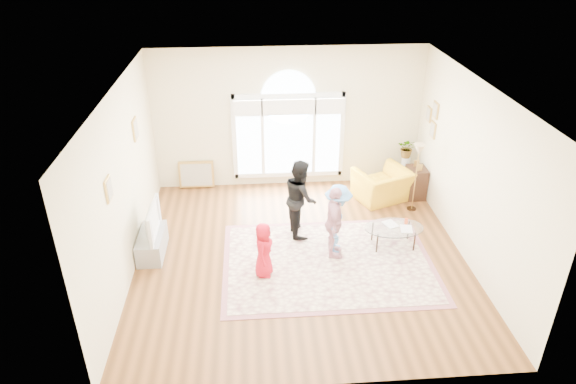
{
  "coord_description": "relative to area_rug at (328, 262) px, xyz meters",
  "views": [
    {
      "loc": [
        -0.83,
        -7.81,
        5.55
      ],
      "look_at": [
        -0.21,
        0.3,
        1.2
      ],
      "focal_mm": 32.0,
      "sensor_mm": 36.0,
      "label": 1
    }
  ],
  "objects": [
    {
      "name": "child_blue",
      "position": [
        0.2,
        0.36,
        0.69
      ],
      "size": [
        0.7,
        0.98,
        1.36
      ],
      "primitive_type": "imported",
      "rotation": [
        0.0,
        0.0,
        1.32
      ],
      "color": "#578ED2",
      "rests_on": "area_rug"
    },
    {
      "name": "coffee_table",
      "position": [
        1.3,
        0.45,
        0.39
      ],
      "size": [
        1.11,
        0.71,
        0.54
      ],
      "rotation": [
        0.0,
        0.0,
        -0.0
      ],
      "color": "silver",
      "rests_on": "ground"
    },
    {
      "name": "ground",
      "position": [
        -0.48,
        0.25,
        -0.01
      ],
      "size": [
        6.0,
        6.0,
        0.0
      ],
      "primitive_type": "plane",
      "color": "#533217",
      "rests_on": "ground"
    },
    {
      "name": "leaning_picture",
      "position": [
        -2.6,
        3.15,
        -0.01
      ],
      "size": [
        0.8,
        0.14,
        0.62
      ],
      "primitive_type": "cube",
      "rotation": [
        -0.14,
        0.0,
        0.0
      ],
      "color": "tan",
      "rests_on": "ground"
    },
    {
      "name": "child_pink",
      "position": [
        0.12,
        0.22,
        0.71
      ],
      "size": [
        0.46,
        0.86,
        1.4
      ],
      "primitive_type": "imported",
      "rotation": [
        0.0,
        0.0,
        1.42
      ],
      "color": "pink",
      "rests_on": "area_rug"
    },
    {
      "name": "armchair",
      "position": [
        1.53,
        2.28,
        0.35
      ],
      "size": [
        1.38,
        1.3,
        0.71
      ],
      "primitive_type": "imported",
      "rotation": [
        0.0,
        0.0,
        3.53
      ],
      "color": "gold",
      "rests_on": "ground"
    },
    {
      "name": "child_red",
      "position": [
        -1.17,
        -0.26,
        0.52
      ],
      "size": [
        0.43,
        0.56,
        1.02
      ],
      "primitive_type": "imported",
      "rotation": [
        0.0,
        0.0,
        1.35
      ],
      "color": "red",
      "rests_on": "area_rug"
    },
    {
      "name": "room_shell",
      "position": [
        -0.47,
        3.09,
        1.56
      ],
      "size": [
        6.0,
        6.0,
        6.0
      ],
      "color": "beige",
      "rests_on": "ground"
    },
    {
      "name": "television",
      "position": [
        -3.22,
        0.55,
        0.7
      ],
      "size": [
        0.17,
        1.02,
        0.58
      ],
      "color": "black",
      "rests_on": "tv_console"
    },
    {
      "name": "side_cabinet",
      "position": [
        2.3,
        2.36,
        0.34
      ],
      "size": [
        0.4,
        0.5,
        0.7
      ],
      "primitive_type": "cube",
      "color": "black",
      "rests_on": "ground"
    },
    {
      "name": "plant_pedestal",
      "position": [
        2.22,
        2.96,
        0.34
      ],
      "size": [
        0.2,
        0.2,
        0.7
      ],
      "primitive_type": "cylinder",
      "color": "white",
      "rests_on": "ground"
    },
    {
      "name": "rug_border",
      "position": [
        0.0,
        0.0,
        -0.0
      ],
      "size": [
        3.8,
        2.8,
        0.01
      ],
      "primitive_type": "cube",
      "color": "#9C5B64",
      "rests_on": "ground"
    },
    {
      "name": "potted_plant",
      "position": [
        2.22,
        2.96,
        0.92
      ],
      "size": [
        0.53,
        0.5,
        0.46
      ],
      "primitive_type": "imported",
      "rotation": [
        0.0,
        0.0,
        -0.43
      ],
      "color": "#33722D",
      "rests_on": "plant_pedestal"
    },
    {
      "name": "floor_lamp",
      "position": [
        2.09,
        1.8,
        1.27
      ],
      "size": [
        0.25,
        0.25,
        1.51
      ],
      "color": "black",
      "rests_on": "ground"
    },
    {
      "name": "child_black",
      "position": [
        -0.41,
        1.05,
        0.79
      ],
      "size": [
        0.66,
        0.81,
        1.55
      ],
      "primitive_type": "imported",
      "rotation": [
        0.0,
        0.0,
        1.67
      ],
      "color": "black",
      "rests_on": "area_rug"
    },
    {
      "name": "tv_console",
      "position": [
        -3.23,
        0.55,
        0.2
      ],
      "size": [
        0.45,
        1.0,
        0.42
      ],
      "primitive_type": "cube",
      "color": "gray",
      "rests_on": "ground"
    },
    {
      "name": "area_rug",
      "position": [
        0.0,
        0.0,
        0.0
      ],
      "size": [
        3.6,
        2.6,
        0.02
      ],
      "primitive_type": "cube",
      "color": "beige",
      "rests_on": "ground"
    }
  ]
}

